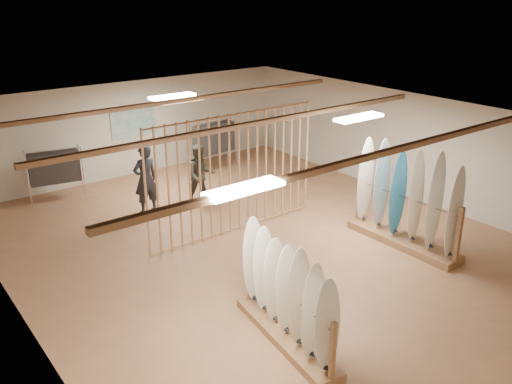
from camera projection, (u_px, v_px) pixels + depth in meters
floor at (256, 242)px, 12.12m from camera, size 12.00×12.00×0.00m
ceiling at (256, 119)px, 11.12m from camera, size 12.00×12.00×0.00m
wall_back at (133, 128)px, 16.07m from camera, size 12.00×0.00×12.00m
wall_left at (12, 247)px, 8.78m from camera, size 0.00×12.00×12.00m
wall_right at (404, 144)px, 14.46m from camera, size 0.00×12.00×12.00m
ceiling_slats at (256, 123)px, 11.15m from camera, size 9.50×6.12×0.10m
light_panels at (256, 122)px, 11.14m from camera, size 1.20×0.35×0.06m
bamboo_partition at (234, 174)px, 12.21m from camera, size 4.45×0.05×2.78m
poster at (133, 122)px, 15.98m from camera, size 1.40×0.03×0.90m
rack_left at (287, 308)px, 8.56m from camera, size 0.86×2.58×1.78m
rack_right at (405, 213)px, 11.75m from camera, size 0.62×2.73×2.20m
clothing_rack_a at (54, 167)px, 14.08m from camera, size 1.34×0.56×1.45m
clothing_rack_b at (214, 138)px, 16.42m from camera, size 1.47×0.54×1.59m
shopper_a at (145, 175)px, 13.36m from camera, size 0.75×0.52×2.00m
shopper_b at (201, 171)px, 13.89m from camera, size 1.05×0.93×1.82m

